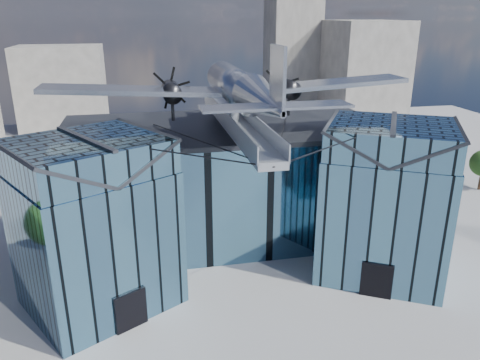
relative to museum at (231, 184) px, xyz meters
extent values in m
plane|color=gray|center=(0.00, -5.82, -5.54)|extent=(120.00, 120.00, 0.00)
cube|color=teal|center=(0.00, 3.18, -0.79)|extent=(28.00, 14.00, 9.50)
cube|color=#26282E|center=(0.00, 3.18, 4.16)|extent=(28.00, 14.00, 0.40)
cube|color=teal|center=(-10.50, -6.82, -0.79)|extent=(11.79, 11.43, 9.50)
cube|color=teal|center=(-10.50, -6.82, 5.06)|extent=(11.56, 11.20, 2.20)
cube|color=#26282E|center=(-12.45, -7.94, 5.06)|extent=(7.98, 9.23, 2.40)
cube|color=#26282E|center=(-8.55, -5.69, 5.06)|extent=(7.98, 9.23, 2.40)
cube|color=#26282E|center=(-10.50, -6.82, 6.21)|extent=(4.30, 7.10, 0.18)
cube|color=black|center=(-8.48, -10.33, -4.24)|extent=(2.03, 1.32, 2.60)
cube|color=black|center=(-6.60, -4.57, -0.79)|extent=(0.34, 0.34, 9.50)
cube|color=teal|center=(10.50, -6.82, -0.79)|extent=(11.79, 11.43, 9.50)
cube|color=teal|center=(10.50, -6.82, 5.06)|extent=(11.56, 11.20, 2.20)
cube|color=#26282E|center=(8.55, -5.69, 5.06)|extent=(7.98, 9.23, 2.40)
cube|color=#26282E|center=(12.45, -7.94, 5.06)|extent=(7.98, 9.23, 2.40)
cube|color=#26282E|center=(10.50, -6.82, 6.21)|extent=(4.30, 7.10, 0.18)
cube|color=black|center=(8.48, -10.33, -4.24)|extent=(2.03, 1.32, 2.60)
cube|color=black|center=(6.60, -4.57, -0.79)|extent=(0.34, 0.34, 9.50)
cube|color=#A3A8B1|center=(0.00, -2.32, 5.56)|extent=(1.80, 21.00, 0.50)
cube|color=#A3A8B1|center=(-0.90, -2.32, 6.21)|extent=(0.08, 21.00, 1.10)
cube|color=#A3A8B1|center=(0.90, -2.32, 6.21)|extent=(0.08, 21.00, 1.10)
cylinder|color=#A3A8B1|center=(0.00, 7.18, 4.89)|extent=(0.44, 0.44, 1.35)
cylinder|color=#A3A8B1|center=(0.00, 1.18, 4.89)|extent=(0.44, 0.44, 1.35)
cylinder|color=#A3A8B1|center=(0.00, -2.82, 4.89)|extent=(0.44, 0.44, 1.35)
cylinder|color=#A3A8B1|center=(0.00, -1.82, 6.51)|extent=(0.70, 0.70, 1.40)
cylinder|color=black|center=(-5.25, -9.82, 5.86)|extent=(10.55, 6.08, 0.69)
cylinder|color=black|center=(5.25, -9.82, 5.86)|extent=(10.55, 6.08, 0.69)
cylinder|color=black|center=(-3.00, -4.32, 5.01)|extent=(6.09, 17.04, 1.19)
cylinder|color=black|center=(3.00, -4.32, 5.01)|extent=(6.09, 17.04, 1.19)
cylinder|color=#AAAFB7|center=(0.00, -1.82, 8.46)|extent=(2.50, 11.00, 2.50)
sphere|color=#AAAFB7|center=(0.00, 3.68, 8.46)|extent=(2.50, 2.50, 2.50)
cube|color=black|center=(0.00, 2.68, 9.15)|extent=(1.60, 1.40, 0.50)
cone|color=#AAAFB7|center=(0.00, -10.82, 8.76)|extent=(2.50, 7.00, 2.50)
cube|color=#AAAFB7|center=(0.00, -13.12, 10.36)|extent=(0.18, 2.40, 3.40)
cube|color=#AAAFB7|center=(0.00, -13.02, 8.96)|extent=(8.00, 1.80, 0.14)
cube|color=#AAAFB7|center=(-7.00, -0.82, 8.16)|extent=(14.00, 3.20, 1.08)
cylinder|color=black|center=(-4.60, -0.22, 7.91)|extent=(1.44, 3.20, 1.44)
cone|color=black|center=(-4.60, 1.58, 7.91)|extent=(0.70, 0.70, 0.70)
cube|color=black|center=(-4.60, 1.73, 7.91)|extent=(1.05, 0.06, 3.33)
cube|color=black|center=(-4.60, 1.73, 7.91)|extent=(2.53, 0.06, 2.53)
cube|color=black|center=(-4.60, 1.73, 7.91)|extent=(3.33, 0.06, 1.05)
cylinder|color=black|center=(-4.60, -0.82, 6.69)|extent=(0.24, 0.24, 1.75)
cube|color=#AAAFB7|center=(7.00, -0.82, 8.16)|extent=(14.00, 3.20, 1.08)
cylinder|color=black|center=(4.60, -0.22, 7.91)|extent=(1.44, 3.20, 1.44)
cone|color=black|center=(4.60, 1.58, 7.91)|extent=(0.70, 0.70, 0.70)
cube|color=black|center=(4.60, 1.73, 7.91)|extent=(1.05, 0.06, 3.33)
cube|color=black|center=(4.60, 1.73, 7.91)|extent=(2.53, 0.06, 2.53)
cube|color=black|center=(4.60, 1.73, 7.91)|extent=(3.33, 0.06, 1.05)
cylinder|color=black|center=(4.60, -0.82, 6.69)|extent=(0.24, 0.24, 1.75)
cube|color=gray|center=(32.00, 42.18, 3.46)|extent=(12.00, 14.00, 18.00)
cube|color=gray|center=(-20.00, 49.18, 1.46)|extent=(14.00, 10.00, 14.00)
cube|color=gray|center=(22.00, 52.18, 7.46)|extent=(9.00, 9.00, 26.00)
cylinder|color=#312113|center=(30.37, 7.07, -4.40)|extent=(0.34, 0.34, 2.27)
camera|label=1|loc=(-6.89, -36.37, 13.53)|focal=35.00mm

